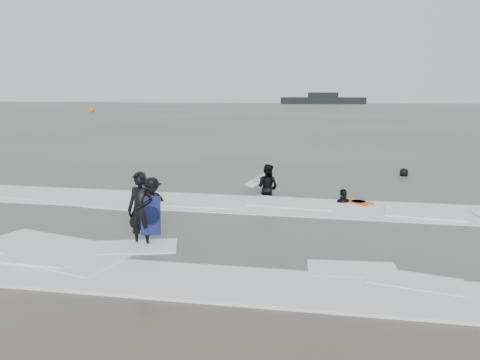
% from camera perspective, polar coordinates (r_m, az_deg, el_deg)
% --- Properties ---
extents(ground, '(320.00, 320.00, 0.00)m').
position_cam_1_polar(ground, '(10.35, -5.45, -11.07)').
color(ground, brown).
rests_on(ground, ground).
extents(sea, '(320.00, 320.00, 0.00)m').
position_cam_1_polar(sea, '(89.33, 9.42, 8.09)').
color(sea, '#47544C').
rests_on(sea, ground).
extents(surfer_centre, '(0.78, 0.58, 1.94)m').
position_cam_1_polar(surfer_centre, '(12.07, -11.86, -8.04)').
color(surfer_centre, black).
rests_on(surfer_centre, ground).
extents(surfer_wading, '(1.05, 0.96, 1.76)m').
position_cam_1_polar(surfer_wading, '(17.51, 3.36, -1.98)').
color(surfer_wading, black).
rests_on(surfer_wading, ground).
extents(surfer_breaker, '(1.34, 1.06, 1.82)m').
position_cam_1_polar(surfer_breaker, '(16.37, -10.64, -3.04)').
color(surfer_breaker, black).
rests_on(surfer_breaker, ground).
extents(surfer_right_near, '(1.06, 0.66, 1.69)m').
position_cam_1_polar(surfer_right_near, '(16.62, 12.49, -2.91)').
color(surfer_right_near, black).
rests_on(surfer_right_near, ground).
extents(surfer_right_far, '(0.84, 0.61, 1.57)m').
position_cam_1_polar(surfer_right_far, '(22.65, 19.31, 0.33)').
color(surfer_right_far, black).
rests_on(surfer_right_far, ground).
extents(surf_foam, '(30.03, 9.06, 0.09)m').
position_cam_1_polar(surf_foam, '(13.73, -1.05, -5.33)').
color(surf_foam, white).
rests_on(surf_foam, ground).
extents(bodyboards, '(6.04, 7.29, 1.25)m').
position_cam_1_polar(bodyboards, '(15.12, 3.38, -2.06)').
color(bodyboards, '#0E1341').
rests_on(bodyboards, ground).
extents(buoy, '(1.00, 1.00, 1.65)m').
position_cam_1_polar(buoy, '(94.72, -17.62, 8.09)').
color(buoy, '#ED570A').
rests_on(buoy, ground).
extents(vessel_horizon, '(27.48, 4.91, 3.73)m').
position_cam_1_polar(vessel_horizon, '(158.19, 10.09, 9.60)').
color(vessel_horizon, black).
rests_on(vessel_horizon, ground).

